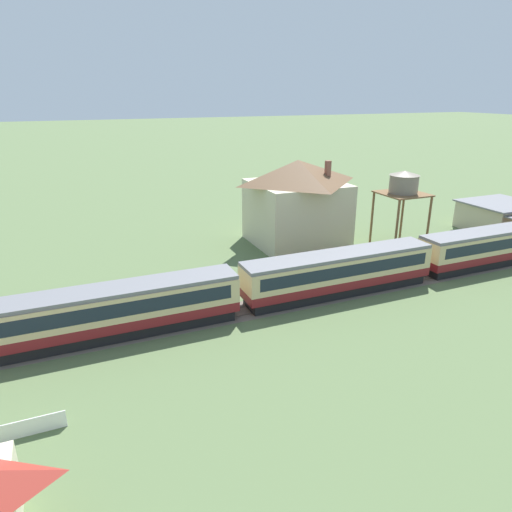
{
  "coord_description": "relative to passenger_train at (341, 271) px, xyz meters",
  "views": [
    {
      "loc": [
        -46.43,
        -32.55,
        17.62
      ],
      "look_at": [
        -30.67,
        4.57,
        3.06
      ],
      "focal_mm": 32.0,
      "sensor_mm": 36.0,
      "label": 1
    }
  ],
  "objects": [
    {
      "name": "railway_track",
      "position": [
        -3.73,
        0.0,
        -2.19
      ],
      "size": [
        140.52,
        3.6,
        0.04
      ],
      "color": "#665B51",
      "rests_on": "ground_plane"
    },
    {
      "name": "station_building",
      "position": [
        30.95,
        9.21,
        -0.3
      ],
      "size": [
        9.04,
        9.45,
        3.74
      ],
      "color": "#BCB293",
      "rests_on": "ground_plane"
    },
    {
      "name": "passenger_train",
      "position": [
        0.0,
        0.0,
        0.0
      ],
      "size": [
        97.14,
        3.19,
        3.96
      ],
      "color": "maroon",
      "rests_on": "ground_plane"
    },
    {
      "name": "station_house_brown_roof",
      "position": [
        3.18,
        14.93,
        3.03
      ],
      "size": [
        11.16,
        10.58,
        10.14
      ],
      "color": "beige",
      "rests_on": "ground_plane"
    },
    {
      "name": "water_tower",
      "position": [
        13.97,
        9.04,
        5.17
      ],
      "size": [
        5.09,
        5.09,
        9.08
      ],
      "color": "brown",
      "rests_on": "ground_plane"
    }
  ]
}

